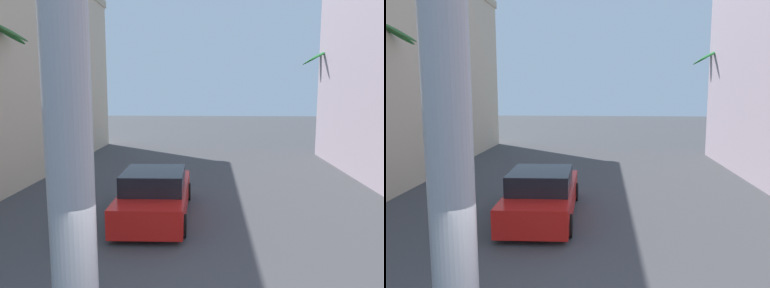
% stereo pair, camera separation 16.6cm
% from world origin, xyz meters
% --- Properties ---
extents(ground_plane, '(89.39, 89.39, 0.00)m').
position_xyz_m(ground_plane, '(0.00, 10.00, 0.00)').
color(ground_plane, '#424244').
extents(car_lead, '(2.19, 4.97, 1.56)m').
position_xyz_m(car_lead, '(-1.23, 7.72, 0.70)').
color(car_lead, black).
rests_on(car_lead, ground).
extents(palm_tree_far_right, '(3.30, 3.45, 6.44)m').
position_xyz_m(palm_tree_far_right, '(7.63, 19.23, 4.62)').
color(palm_tree_far_right, brown).
rests_on(palm_tree_far_right, ground).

